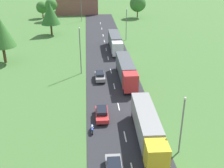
% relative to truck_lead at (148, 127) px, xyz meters
% --- Properties ---
extents(road, '(10.00, 140.00, 0.06)m').
position_rel_truck_lead_xyz_m(road, '(-2.63, 12.10, -2.12)').
color(road, '#2B2B30').
rests_on(road, ground).
extents(lane_marking_centre, '(0.16, 120.46, 0.01)m').
position_rel_truck_lead_xyz_m(lane_marking_centre, '(-2.63, 8.76, -2.09)').
color(lane_marking_centre, white).
rests_on(lane_marking_centre, road).
extents(truck_lead, '(2.78, 13.43, 3.60)m').
position_rel_truck_lead_xyz_m(truck_lead, '(0.00, 0.00, 0.00)').
color(truck_lead, yellow).
rests_on(truck_lead, road).
extents(truck_second, '(2.57, 13.07, 3.61)m').
position_rel_truck_lead_xyz_m(truck_second, '(-0.20, 19.13, 0.01)').
color(truck_second, red).
rests_on(truck_second, road).
extents(truck_third, '(2.56, 12.55, 3.70)m').
position_rel_truck_lead_xyz_m(truck_third, '(-0.47, 37.43, 0.02)').
color(truck_third, white).
rests_on(truck_third, road).
extents(car_lead, '(1.83, 4.01, 1.44)m').
position_rel_truck_lead_xyz_m(car_lead, '(-4.70, -5.42, -1.34)').
color(car_lead, gray).
rests_on(car_lead, road).
extents(car_second, '(1.84, 4.30, 1.45)m').
position_rel_truck_lead_xyz_m(car_second, '(-5.40, 6.02, -1.33)').
color(car_second, red).
rests_on(car_second, road).
extents(car_third, '(1.88, 4.16, 1.45)m').
position_rel_truck_lead_xyz_m(car_third, '(-5.04, 19.71, -1.33)').
color(car_third, gray).
rests_on(car_third, road).
extents(motorcycle_courier, '(0.28, 1.94, 0.91)m').
position_rel_truck_lead_xyz_m(motorcycle_courier, '(-6.87, 2.68, -1.61)').
color(motorcycle_courier, black).
rests_on(motorcycle_courier, road).
extents(lamppost_lead, '(0.36, 0.36, 7.49)m').
position_rel_truck_lead_xyz_m(lamppost_lead, '(3.40, -2.48, 2.06)').
color(lamppost_lead, slate).
rests_on(lamppost_lead, ground).
extents(lamppost_second, '(0.36, 0.36, 9.26)m').
position_rel_truck_lead_xyz_m(lamppost_second, '(-8.58, 23.28, 2.96)').
color(lamppost_second, slate).
rests_on(lamppost_second, ground).
extents(lamppost_third, '(0.36, 0.36, 8.60)m').
position_rel_truck_lead_xyz_m(lamppost_third, '(3.34, 46.04, 2.63)').
color(lamppost_third, slate).
rests_on(lamppost_third, ground).
extents(lamppost_fourth, '(0.36, 0.36, 8.14)m').
position_rel_truck_lead_xyz_m(lamppost_fourth, '(-8.97, 70.77, 2.40)').
color(lamppost_fourth, slate).
rests_on(lamppost_fourth, ground).
extents(tree_oak, '(5.83, 5.83, 7.89)m').
position_rel_truck_lead_xyz_m(tree_oak, '(11.38, 75.28, 2.81)').
color(tree_oak, '#513823').
rests_on(tree_oak, ground).
extents(tree_birch, '(5.52, 5.52, 9.18)m').
position_rel_truck_lead_xyz_m(tree_birch, '(-17.50, 53.48, 3.97)').
color(tree_birch, '#513823').
rests_on(tree_birch, ground).
extents(tree_maple, '(5.95, 5.95, 10.25)m').
position_rel_truck_lead_xyz_m(tree_maple, '(-25.17, 30.93, 4.79)').
color(tree_maple, '#513823').
rests_on(tree_maple, ground).
extents(tree_elm, '(4.25, 4.25, 5.97)m').
position_rel_truck_lead_xyz_m(tree_elm, '(-23.16, 77.41, 1.67)').
color(tree_elm, '#513823').
rests_on(tree_elm, ground).
extents(tree_ash, '(4.17, 4.17, 7.51)m').
position_rel_truck_lead_xyz_m(tree_ash, '(-19.30, 72.84, 3.24)').
color(tree_ash, '#513823').
rests_on(tree_ash, ground).
extents(distant_building, '(16.02, 10.83, 6.09)m').
position_rel_truck_lead_xyz_m(distant_building, '(-10.83, 86.43, 0.89)').
color(distant_building, brown).
rests_on(distant_building, ground).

